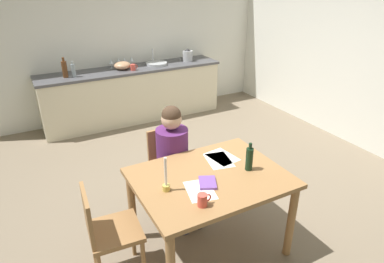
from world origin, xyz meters
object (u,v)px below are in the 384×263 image
Objects in this scene: chair_side_empty at (107,231)px; wine_glass_back_right at (111,62)px; chair_at_table at (169,166)px; person_seated at (175,157)px; wine_bottle_on_table at (249,159)px; bottle_vinegar at (73,70)px; coffee_mug at (203,200)px; teacup_on_counter at (133,67)px; mixing_bowl at (122,65)px; wine_glass_back_left at (119,61)px; dining_table at (210,186)px; candlestick at (166,181)px; wine_glass_by_kettle at (125,60)px; bottle_oil at (65,69)px; sink_unit at (156,63)px; book_magazine at (208,183)px; stovetop_kettle at (188,55)px; wine_glass_near_sink at (131,59)px.

wine_glass_back_right is (1.04, 3.33, 0.51)m from chair_side_empty.
chair_at_table is 0.74× the size of person_seated.
bottle_vinegar is at bearing 104.89° from wine_bottle_on_table.
coffee_mug is 3.48m from teacup_on_counter.
wine_glass_back_left is (-0.01, 0.15, 0.05)m from mixing_bowl.
teacup_on_counter is (0.14, -0.30, -0.06)m from wine_glass_back_left.
dining_table is at bearing -80.90° from bottle_vinegar.
teacup_on_counter reaches higher than chair_side_empty.
wine_bottle_on_table is (0.35, -0.07, 0.22)m from dining_table.
coffee_mug is (-0.26, -0.32, 0.16)m from dining_table.
wine_glass_by_kettle is at bearing 77.04° from candlestick.
mixing_bowl reaches higher than chair_side_empty.
bottle_oil is 1.96× the size of wine_glass_back_right.
bottle_vinegar is at bearing -175.98° from sink_unit.
sink_unit reaches higher than wine_glass_back_left.
chair_at_table is 2.96× the size of candlestick.
book_magazine is at bearing 52.03° from coffee_mug.
stovetop_kettle is (1.13, 3.31, 0.12)m from wine_bottle_on_table.
chair_at_table is (-0.05, 0.73, -0.17)m from dining_table.
wine_glass_by_kettle is at bearing 59.35° from mixing_bowl.
teacup_on_counter is at bearing 82.45° from dining_table.
coffee_mug is at bearing -98.54° from mixing_bowl.
wine_glass_by_kettle is at bearing 80.96° from chair_at_table.
sink_unit is at bearing -20.53° from wine_glass_near_sink.
person_seated reaches higher than wine_glass_by_kettle.
chair_side_empty reaches higher than coffee_mug.
person_seated is 1.01m from chair_side_empty.
wine_bottle_on_table is 1.17× the size of stovetop_kettle.
bottle_vinegar is at bearing -162.51° from wine_glass_back_left.
dining_table is 4.95× the size of wine_bottle_on_table.
teacup_on_counter is (0.46, 2.37, 0.45)m from chair_at_table.
teacup_on_counter is at bearing 78.96° from coffee_mug.
wine_glass_back_left is (-0.10, 0.00, 0.00)m from wine_glass_by_kettle.
wine_glass_near_sink is at bearing 106.01° from book_magazine.
wine_glass_by_kettle is at bearing 81.50° from person_seated.
wine_glass_back_left is (0.52, 3.71, 0.19)m from coffee_mug.
dining_table is at bearing -98.19° from wine_glass_near_sink.
chair_at_table is 0.97m from wine_bottle_on_table.
chair_at_table is at bearing -101.51° from wine_glass_near_sink.
sink_unit is 3.05× the size of teacup_on_counter.
coffee_mug is at bearing -102.69° from book_magazine.
bottle_oil is at bearing -168.40° from wine_glass_by_kettle.
coffee_mug is at bearing -85.89° from bottle_vinegar.
person_seated reaches higher than mixing_bowl.
wine_glass_back_left reaches higher than chair_at_table.
candlestick is 0.35m from book_magazine.
teacup_on_counter is at bearing -82.37° from wine_glass_by_kettle.
dining_table is 3.21m from bottle_vinegar.
wine_glass_near_sink reaches higher than wine_bottle_on_table.
book_magazine is 1.53× the size of teacup_on_counter.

